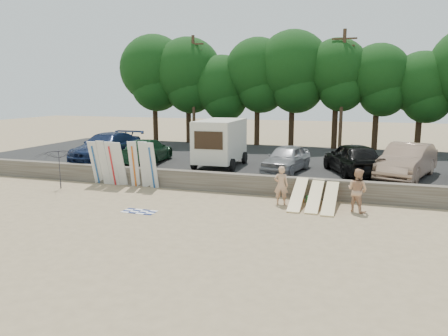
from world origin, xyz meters
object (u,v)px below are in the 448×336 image
(box_trailer, at_px, (220,140))
(beachgoer_a, at_px, (281,185))
(car_3, at_px, (353,158))
(cooler, at_px, (310,199))
(car_2, at_px, (286,158))
(beach_umbrella, at_px, (59,169))
(car_1, at_px, (147,151))
(car_0, at_px, (107,147))
(car_4, at_px, (407,161))
(beachgoer_b, at_px, (357,190))

(box_trailer, height_order, beachgoer_a, box_trailer)
(car_3, xyz_separation_m, cooler, (-1.71, -4.35, -1.42))
(car_2, distance_m, beach_umbrella, 12.53)
(car_3, height_order, beach_umbrella, car_3)
(box_trailer, distance_m, car_1, 4.92)
(car_0, xyz_separation_m, cooler, (13.77, -4.15, -1.44))
(car_1, distance_m, car_4, 15.31)
(car_1, xyz_separation_m, beach_umbrella, (-2.47, -5.37, -0.37))
(car_0, distance_m, car_4, 18.23)
(car_4, distance_m, beach_umbrella, 18.57)
(beachgoer_a, bearing_deg, car_0, -27.72)
(car_0, height_order, beachgoer_b, car_0)
(beachgoer_b, bearing_deg, cooler, 8.50)
(cooler, bearing_deg, beach_umbrella, 168.42)
(box_trailer, xyz_separation_m, car_0, (-7.76, -0.28, -0.68))
(car_3, xyz_separation_m, car_4, (2.74, -0.17, 0.02))
(car_1, relative_size, beachgoer_a, 2.89)
(car_3, height_order, beachgoer_b, car_3)
(beach_umbrella, bearing_deg, box_trailer, 37.31)
(cooler, bearing_deg, beachgoer_a, -166.51)
(beachgoer_b, height_order, cooler, beachgoer_b)
(car_4, bearing_deg, cooler, -118.45)
(cooler, xyz_separation_m, beach_umbrella, (-13.32, -1.15, 0.93))
(car_0, relative_size, beachgoer_b, 3.23)
(car_2, bearing_deg, car_4, 11.49)
(cooler, relative_size, beach_umbrella, 0.16)
(beach_umbrella, bearing_deg, beachgoer_a, 2.01)
(car_0, relative_size, car_3, 1.20)
(car_3, height_order, cooler, car_3)
(car_4, xyz_separation_m, beachgoer_a, (-5.72, -4.91, -0.69))
(car_1, distance_m, beachgoer_b, 13.98)
(beachgoer_a, bearing_deg, car_4, -145.79)
(car_1, relative_size, beach_umbrella, 2.17)
(car_4, height_order, cooler, car_4)
(cooler, bearing_deg, car_1, 142.25)
(car_3, bearing_deg, beachgoer_a, 37.12)
(car_4, bearing_deg, car_0, -161.50)
(car_4, bearing_deg, beachgoer_a, -120.97)
(car_3, bearing_deg, cooler, 45.99)
(car_2, relative_size, car_4, 0.81)
(car_0, relative_size, car_2, 1.40)
(cooler, bearing_deg, car_0, 146.72)
(car_0, relative_size, cooler, 16.31)
(car_0, distance_m, car_2, 11.89)
(beachgoer_b, relative_size, beach_umbrella, 0.79)
(car_3, bearing_deg, car_0, -21.75)
(beach_umbrella, bearing_deg, car_0, 94.82)
(car_3, bearing_deg, box_trailer, -23.03)
(car_4, bearing_deg, car_2, -159.46)
(box_trailer, distance_m, cooler, 7.75)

